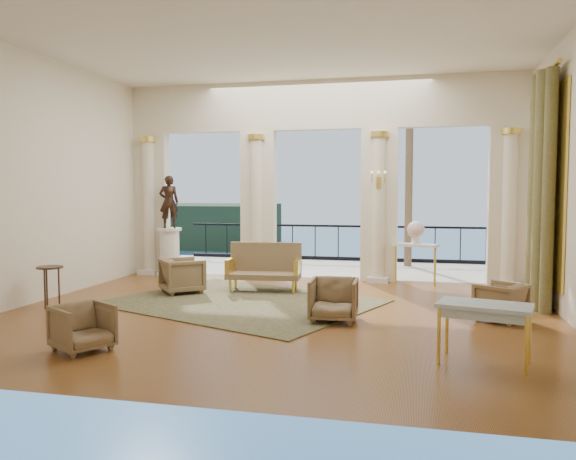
% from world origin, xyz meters
% --- Properties ---
extents(floor, '(9.00, 9.00, 0.00)m').
position_xyz_m(floor, '(0.00, 0.00, 0.00)').
color(floor, '#4A280D').
rests_on(floor, ground).
extents(room_walls, '(9.00, 9.00, 9.00)m').
position_xyz_m(room_walls, '(0.00, -1.12, 2.88)').
color(room_walls, white).
rests_on(room_walls, ground).
extents(arcade, '(9.00, 0.56, 4.50)m').
position_xyz_m(arcade, '(-0.00, 3.82, 2.58)').
color(arcade, beige).
rests_on(arcade, ground).
extents(terrace, '(10.00, 3.60, 0.10)m').
position_xyz_m(terrace, '(0.00, 5.80, -0.05)').
color(terrace, beige).
rests_on(terrace, ground).
extents(balustrade, '(9.00, 0.06, 1.03)m').
position_xyz_m(balustrade, '(0.00, 7.40, 0.41)').
color(balustrade, black).
rests_on(balustrade, terrace).
extents(palm_tree, '(2.00, 2.00, 4.50)m').
position_xyz_m(palm_tree, '(2.00, 6.60, 4.09)').
color(palm_tree, '#4C3823').
rests_on(palm_tree, terrace).
extents(headland, '(22.00, 18.00, 6.00)m').
position_xyz_m(headland, '(-30.00, 70.00, -3.00)').
color(headland, black).
rests_on(headland, sea).
extents(sea, '(160.00, 160.00, 0.00)m').
position_xyz_m(sea, '(0.00, 60.00, -6.00)').
color(sea, '#285493').
rests_on(sea, ground).
extents(curtain, '(0.33, 1.40, 4.09)m').
position_xyz_m(curtain, '(4.28, 1.50, 2.02)').
color(curtain, brown).
rests_on(curtain, ground).
extents(window_frame, '(0.04, 1.60, 3.40)m').
position_xyz_m(window_frame, '(4.47, 1.50, 2.10)').
color(window_frame, gold).
rests_on(window_frame, room_walls).
extents(wall_sconce, '(0.30, 0.11, 0.33)m').
position_xyz_m(wall_sconce, '(1.40, 3.51, 2.23)').
color(wall_sconce, gold).
rests_on(wall_sconce, arcade).
extents(rug, '(5.37, 4.82, 0.02)m').
position_xyz_m(rug, '(-0.85, 0.80, 0.01)').
color(rug, '#2E361B').
rests_on(rug, ground).
extents(armchair_a, '(0.84, 0.86, 0.66)m').
position_xyz_m(armchair_a, '(-1.88, -2.57, 0.33)').
color(armchair_a, '#463721').
rests_on(armchair_a, ground).
extents(armchair_b, '(0.74, 0.70, 0.74)m').
position_xyz_m(armchair_b, '(0.98, -0.26, 0.37)').
color(armchair_b, '#463721').
rests_on(armchair_b, ground).
extents(armchair_c, '(0.87, 0.88, 0.67)m').
position_xyz_m(armchair_c, '(3.50, 0.31, 0.33)').
color(armchair_c, '#463721').
rests_on(armchair_c, ground).
extents(armchair_d, '(1.02, 1.02, 0.77)m').
position_xyz_m(armchair_d, '(-2.28, 1.45, 0.38)').
color(armchair_d, '#463721').
rests_on(armchair_d, ground).
extents(settee, '(1.52, 0.76, 0.97)m').
position_xyz_m(settee, '(-0.77, 2.06, 0.48)').
color(settee, '#463721').
rests_on(settee, ground).
extents(game_table, '(1.15, 0.80, 0.71)m').
position_xyz_m(game_table, '(3.00, -2.00, 0.64)').
color(game_table, '#95B1BC').
rests_on(game_table, ground).
extents(pedestal, '(0.62, 0.62, 1.14)m').
position_xyz_m(pedestal, '(-3.50, 3.50, 0.55)').
color(pedestal, silver).
rests_on(pedestal, ground).
extents(statue, '(0.53, 0.44, 1.24)m').
position_xyz_m(statue, '(-3.50, 3.50, 1.76)').
color(statue, black).
rests_on(statue, pedestal).
extents(console_table, '(1.00, 0.67, 0.88)m').
position_xyz_m(console_table, '(2.20, 3.55, 0.73)').
color(console_table, silver).
rests_on(console_table, ground).
extents(urn, '(0.37, 0.37, 0.49)m').
position_xyz_m(urn, '(2.20, 3.55, 1.16)').
color(urn, white).
rests_on(urn, console_table).
extents(side_table, '(0.44, 0.44, 0.72)m').
position_xyz_m(side_table, '(-3.95, -0.36, 0.62)').
color(side_table, black).
rests_on(side_table, ground).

